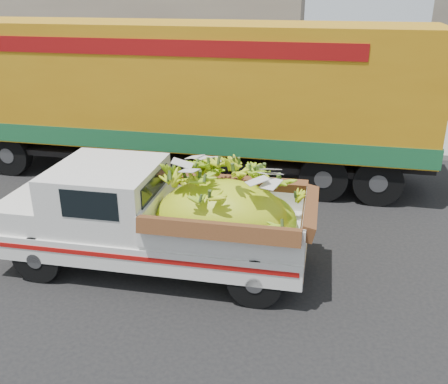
# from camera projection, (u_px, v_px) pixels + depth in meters

# --- Properties ---
(ground) EXTENTS (100.00, 100.00, 0.00)m
(ground) POSITION_uv_depth(u_px,v_px,m) (210.00, 265.00, 8.85)
(ground) COLOR black
(ground) RESTS_ON ground
(curb) EXTENTS (60.00, 0.25, 0.15)m
(curb) POSITION_uv_depth(u_px,v_px,m) (255.00, 147.00, 15.13)
(curb) COLOR gray
(curb) RESTS_ON ground
(sidewalk) EXTENTS (60.00, 4.00, 0.14)m
(sidewalk) POSITION_uv_depth(u_px,v_px,m) (262.00, 129.00, 17.04)
(sidewalk) COLOR gray
(sidewalk) RESTS_ON ground
(building_left) EXTENTS (18.00, 6.00, 5.00)m
(building_left) POSITION_uv_depth(u_px,v_px,m) (103.00, 36.00, 22.77)
(building_left) COLOR gray
(building_left) RESTS_ON ground
(pickup_truck) EXTENTS (5.22, 2.01, 1.81)m
(pickup_truck) POSITION_uv_depth(u_px,v_px,m) (177.00, 218.00, 8.37)
(pickup_truck) COLOR black
(pickup_truck) RESTS_ON ground
(semi_trailer) EXTENTS (12.03, 3.00, 3.80)m
(semi_trailer) POSITION_uv_depth(u_px,v_px,m) (187.00, 94.00, 12.35)
(semi_trailer) COLOR black
(semi_trailer) RESTS_ON ground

